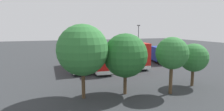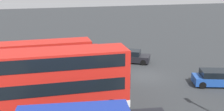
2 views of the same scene
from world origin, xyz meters
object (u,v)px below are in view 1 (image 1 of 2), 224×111
Objects in this scene: bus_single_deck_third at (97,60)px; lamp_post_tall at (138,38)px; bus_single_deck_fourth at (77,60)px; car_small_green at (104,53)px; box_truck_blue at (159,54)px; bus_double_decker_near_end at (131,53)px; waste_bin_yellow at (118,53)px; bus_single_deck_second at (115,58)px; car_hatchback_silver at (72,57)px.

lamp_post_tall is (-14.45, -12.83, 2.96)m from bus_single_deck_third.
car_small_green is at bearing -122.02° from bus_single_deck_fourth.
lamp_post_tall is (-8.67, 2.46, 3.89)m from car_small_green.
car_small_green is at bearing -110.70° from bus_single_deck_third.
bus_single_deck_fourth is 1.30× the size of box_truck_blue.
lamp_post_tall reaches higher than car_small_green.
car_small_green is (1.14, -14.43, -1.75)m from bus_double_decker_near_end.
box_truck_blue is 11.01m from lamp_post_tall.
bus_single_deck_third is 12.54× the size of waste_bin_yellow.
waste_bin_yellow is at bearing -132.91° from bus_single_deck_fourth.
box_truck_blue is (-10.13, -1.35, 0.09)m from bus_single_deck_second.
box_truck_blue is at bearing -170.86° from bus_single_deck_third.
bus_single_deck_second is at bearing 48.06° from lamp_post_tall.
bus_single_deck_third is 1.52× the size of lamp_post_tall.
bus_single_deck_second is at bearing -177.79° from bus_single_deck_fourth.
bus_single_deck_second is 0.90× the size of bus_single_deck_third.
waste_bin_yellow is at bearing -100.99° from bus_double_decker_near_end.
bus_double_decker_near_end reaches higher than car_hatchback_silver.
waste_bin_yellow is at bearing -160.90° from car_hatchback_silver.
bus_single_deck_third is 16.38m from car_small_green.
bus_single_deck_fourth is at bearing 1.45° from bus_double_decker_near_end.
bus_single_deck_third is (3.71, 0.88, 0.00)m from bus_single_deck_second.
bus_single_deck_second is 3.81m from bus_single_deck_third.
box_truck_blue is at bearing -174.64° from bus_single_deck_fourth.
car_hatchback_silver is (-0.29, -9.57, -0.92)m from bus_single_deck_fourth.
bus_double_decker_near_end is at bearing 94.51° from car_small_green.
bus_single_deck_fourth is at bearing 57.98° from car_small_green.
bus_double_decker_near_end is at bearing 79.01° from waste_bin_yellow.
bus_single_deck_third is 17.48m from waste_bin_yellow.
box_truck_blue reaches higher than waste_bin_yellow.
bus_single_deck_third reaches higher than car_small_green.
bus_single_deck_fourth is (7.12, 0.27, -0.00)m from bus_single_deck_second.
car_small_green is (-2.07, -14.41, -0.92)m from bus_single_deck_second.
car_small_green is (-8.89, -5.12, -0.00)m from car_hatchback_silver.
waste_bin_yellow is at bearing -113.20° from bus_single_deck_second.
box_truck_blue is 8.19× the size of waste_bin_yellow.
lamp_post_tall reaches higher than bus_single_deck_second.
bus_single_deck_second reaches higher than waste_bin_yellow.
bus_single_deck_second is 1.06× the size of bus_single_deck_fourth.
box_truck_blue is (-13.84, -2.23, 0.08)m from bus_single_deck_third.
bus_single_deck_fourth reaches higher than waste_bin_yellow.
bus_single_deck_second and bus_single_deck_third have the same top height.
bus_double_decker_near_end is at bearing 57.81° from lamp_post_tall.
bus_single_deck_second is at bearing 66.80° from waste_bin_yellow.
bus_single_deck_fourth is 21.84m from lamp_post_tall.
car_small_green is 9.82m from lamp_post_tall.
lamp_post_tall reaches higher than car_hatchback_silver.
bus_single_deck_third is at bearing 107.01° from car_hatchback_silver.
bus_double_decker_near_end reaches higher than car_small_green.
bus_single_deck_second and bus_single_deck_fourth have the same top height.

